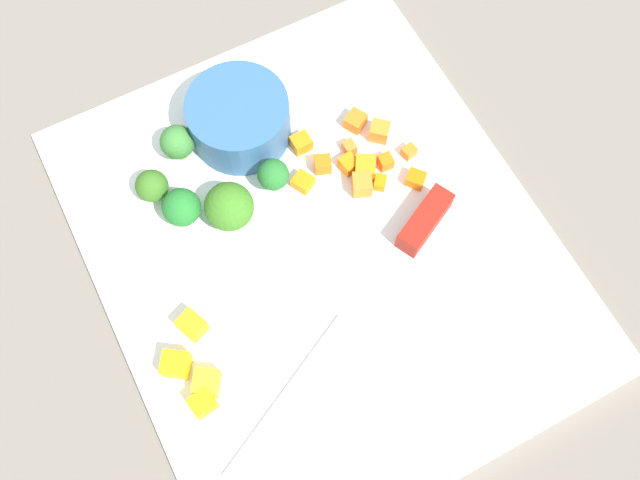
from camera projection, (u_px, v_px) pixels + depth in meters
name	position (u px, v px, depth m)	size (l,w,h in m)	color
ground_plane	(320.00, 249.00, 0.59)	(4.00, 4.00, 0.00)	#6E655C
cutting_board	(320.00, 247.00, 0.59)	(0.43, 0.36, 0.01)	white
prep_bowl	(239.00, 119.00, 0.60)	(0.09, 0.09, 0.05)	#325C90
chef_knife	(387.00, 274.00, 0.56)	(0.15, 0.27, 0.02)	silver
carrot_dice_0	(380.00, 182.00, 0.60)	(0.01, 0.01, 0.01)	orange
carrot_dice_1	(303.00, 182.00, 0.60)	(0.02, 0.02, 0.01)	orange
carrot_dice_2	(385.00, 162.00, 0.60)	(0.01, 0.01, 0.01)	orange
carrot_dice_3	(355.00, 121.00, 0.62)	(0.02, 0.02, 0.01)	orange
carrot_dice_4	(349.00, 147.00, 0.61)	(0.01, 0.01, 0.01)	orange
carrot_dice_5	(323.00, 164.00, 0.60)	(0.01, 0.01, 0.02)	orange
carrot_dice_6	(301.00, 143.00, 0.61)	(0.02, 0.02, 0.01)	orange
carrot_dice_7	(349.00, 164.00, 0.60)	(0.01, 0.01, 0.01)	orange
carrot_dice_8	(409.00, 152.00, 0.61)	(0.01, 0.01, 0.01)	orange
carrot_dice_9	(416.00, 179.00, 0.60)	(0.01, 0.02, 0.01)	orange
carrot_dice_10	(379.00, 131.00, 0.61)	(0.02, 0.02, 0.02)	orange
carrot_dice_11	(365.00, 168.00, 0.60)	(0.02, 0.02, 0.02)	orange
carrot_dice_12	(362.00, 185.00, 0.59)	(0.02, 0.02, 0.02)	orange
pepper_dice_0	(192.00, 325.00, 0.55)	(0.02, 0.02, 0.02)	yellow
pepper_dice_1	(203.00, 403.00, 0.53)	(0.02, 0.02, 0.02)	yellow
pepper_dice_2	(207.00, 383.00, 0.53)	(0.02, 0.02, 0.02)	yellow
pepper_dice_3	(176.00, 364.00, 0.54)	(0.02, 0.02, 0.02)	yellow
broccoli_floret_0	(178.00, 143.00, 0.59)	(0.03, 0.03, 0.04)	#92C158
broccoli_floret_1	(229.00, 207.00, 0.57)	(0.04, 0.04, 0.04)	#87C255
broccoli_floret_2	(152.00, 186.00, 0.58)	(0.03, 0.03, 0.03)	#8AB25D
broccoli_floret_3	(273.00, 175.00, 0.58)	(0.03, 0.03, 0.04)	#7FB862
broccoli_floret_4	(182.00, 208.00, 0.57)	(0.03, 0.03, 0.04)	#92B969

